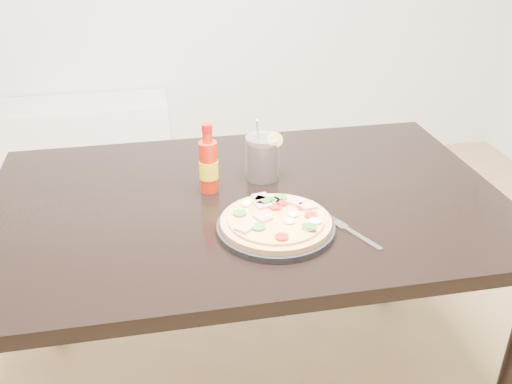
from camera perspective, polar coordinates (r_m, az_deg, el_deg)
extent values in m
cube|color=black|center=(1.57, -0.84, -1.20)|extent=(1.40, 0.90, 0.04)
cylinder|color=black|center=(1.73, 24.20, -16.33)|extent=(0.06, 0.06, 0.71)
cylinder|color=black|center=(2.12, -20.21, -6.56)|extent=(0.06, 0.06, 0.71)
cylinder|color=black|center=(2.26, 13.62, -3.21)|extent=(0.06, 0.06, 0.71)
cylinder|color=black|center=(1.41, 1.98, -3.56)|extent=(0.29, 0.29, 0.02)
cylinder|color=tan|center=(1.40, 1.99, -3.04)|extent=(0.27, 0.27, 0.01)
cylinder|color=#ECC666|center=(1.39, 2.00, -2.67)|extent=(0.24, 0.24, 0.01)
cube|color=tan|center=(1.39, 0.68, -2.54)|extent=(0.05, 0.05, 0.01)
cube|color=tan|center=(1.44, 0.72, -1.28)|extent=(0.05, 0.04, 0.01)
cube|color=tan|center=(1.46, 0.46, -0.86)|extent=(0.05, 0.05, 0.01)
cube|color=tan|center=(1.34, -1.13, -3.60)|extent=(0.05, 0.05, 0.01)
cube|color=tan|center=(1.46, 4.01, -0.99)|extent=(0.05, 0.05, 0.01)
cube|color=tan|center=(1.47, 0.46, -0.51)|extent=(0.05, 0.04, 0.01)
cube|color=tan|center=(1.44, 5.23, -1.38)|extent=(0.04, 0.04, 0.01)
cylinder|color=red|center=(1.47, 0.55, -0.67)|extent=(0.03, 0.03, 0.01)
cylinder|color=red|center=(1.45, 2.59, -1.11)|extent=(0.03, 0.03, 0.01)
cylinder|color=red|center=(1.44, 4.77, -1.48)|extent=(0.03, 0.03, 0.01)
cylinder|color=red|center=(1.40, 5.52, -2.32)|extent=(0.03, 0.03, 0.01)
cylinder|color=red|center=(1.43, 1.96, -1.51)|extent=(0.03, 0.03, 0.01)
cylinder|color=red|center=(1.31, 2.59, -4.52)|extent=(0.03, 0.03, 0.01)
cylinder|color=#337D29|center=(1.47, 2.45, -0.57)|extent=(0.03, 0.03, 0.01)
cylinder|color=#337D29|center=(1.40, -1.65, -2.14)|extent=(0.03, 0.03, 0.01)
cylinder|color=#337D29|center=(1.46, 1.74, -0.86)|extent=(0.03, 0.03, 0.01)
cylinder|color=#337D29|center=(1.35, 0.25, -3.54)|extent=(0.03, 0.03, 0.01)
ellipsoid|color=white|center=(1.38, 5.85, -2.87)|extent=(0.03, 0.03, 0.01)
ellipsoid|color=white|center=(1.37, 3.34, -2.90)|extent=(0.03, 0.03, 0.01)
ellipsoid|color=white|center=(1.44, -0.97, -1.18)|extent=(0.03, 0.03, 0.01)
ellipsoid|color=white|center=(1.38, 6.06, -2.91)|extent=(0.03, 0.03, 0.01)
ellipsoid|color=white|center=(1.35, 5.32, -3.55)|extent=(0.03, 0.03, 0.01)
ellipsoid|color=white|center=(1.40, 3.76, -2.21)|extent=(0.03, 0.03, 0.01)
ellipsoid|color=#276718|center=(1.34, 5.37, -3.43)|extent=(0.04, 0.04, 0.00)
ellipsoid|color=#276718|center=(1.45, 1.15, -0.76)|extent=(0.04, 0.04, 0.00)
cylinder|color=red|center=(1.57, -4.75, 2.52)|extent=(0.06, 0.06, 0.15)
cylinder|color=yellow|center=(1.57, -4.74, 2.28)|extent=(0.05, 0.05, 0.05)
cylinder|color=red|center=(1.53, -4.88, 5.51)|extent=(0.03, 0.03, 0.03)
cylinder|color=red|center=(1.52, -4.92, 6.42)|extent=(0.03, 0.03, 0.02)
cylinder|color=black|center=(1.64, 0.64, 3.20)|extent=(0.09, 0.09, 0.11)
cylinder|color=silver|center=(1.64, 0.65, 3.45)|extent=(0.10, 0.10, 0.13)
cylinder|color=#F2E059|center=(1.60, 1.92, 5.24)|extent=(0.04, 0.01, 0.04)
cylinder|color=#B2B2B7|center=(1.63, 0.24, 4.75)|extent=(0.03, 0.06, 0.17)
cube|color=silver|center=(1.40, 10.63, -4.60)|extent=(0.06, 0.11, 0.00)
cube|color=silver|center=(1.44, 8.38, -3.24)|extent=(0.04, 0.05, 0.00)
cube|color=silver|center=(1.46, 7.23, -2.81)|extent=(0.02, 0.03, 0.00)
cube|color=silver|center=(1.46, 7.40, -2.74)|extent=(0.02, 0.03, 0.00)
cube|color=silver|center=(1.47, 7.58, -2.67)|extent=(0.02, 0.03, 0.00)
cube|color=silver|center=(1.47, 7.75, -2.60)|extent=(0.02, 0.03, 0.00)
cube|color=white|center=(3.30, -20.88, 3.93)|extent=(1.40, 0.34, 0.50)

